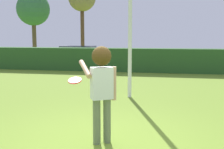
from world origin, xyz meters
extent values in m
plane|color=olive|center=(0.00, 0.00, 0.00)|extent=(60.00, 60.00, 0.00)
cylinder|color=#687754|center=(-0.07, -0.11, 0.42)|extent=(0.14, 0.14, 0.84)
cylinder|color=#687754|center=(0.10, -0.01, 0.42)|extent=(0.14, 0.14, 0.84)
cube|color=silver|center=(0.02, -0.06, 1.13)|extent=(0.44, 0.38, 0.58)
cylinder|color=tan|center=(-0.33, 0.06, 1.37)|extent=(0.39, 0.57, 0.30)
cylinder|color=tan|center=(0.22, 0.06, 1.11)|extent=(0.09, 0.09, 0.62)
sphere|color=tan|center=(0.02, -0.06, 1.59)|extent=(0.22, 0.22, 0.22)
sphere|color=#483413|center=(0.02, -0.06, 1.62)|extent=(0.35, 0.35, 0.35)
cylinder|color=red|center=(-0.63, 0.36, 1.10)|extent=(0.27, 0.26, 0.11)
cylinder|color=silver|center=(0.02, 3.97, 2.82)|extent=(0.12, 0.12, 5.65)
cube|color=#295423|center=(0.00, 10.49, 0.64)|extent=(20.85, 0.90, 1.27)
cube|color=white|center=(-4.77, 13.76, 0.57)|extent=(4.23, 1.76, 0.55)
cube|color=#2D333D|center=(-4.77, 13.76, 1.05)|extent=(2.22, 1.60, 0.40)
cylinder|color=black|center=(-3.31, 14.63, 0.30)|extent=(0.60, 0.11, 0.60)
cylinder|color=black|center=(-3.28, 12.93, 0.30)|extent=(0.60, 0.11, 0.60)
cylinder|color=black|center=(-6.25, 14.59, 0.30)|extent=(0.60, 0.11, 0.60)
cylinder|color=black|center=(-6.22, 12.89, 0.30)|extent=(0.60, 0.11, 0.60)
cylinder|color=black|center=(5.01, 15.33, 0.30)|extent=(0.61, 0.14, 0.60)
cylinder|color=brown|center=(-10.89, 19.76, 1.72)|extent=(0.38, 0.38, 3.44)
sphere|color=#356C40|center=(-10.89, 19.76, 4.35)|extent=(3.02, 3.02, 3.02)
cylinder|color=brown|center=(-6.19, 19.56, 2.02)|extent=(0.33, 0.33, 4.03)
camera|label=1|loc=(1.14, -5.00, 1.99)|focal=45.59mm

